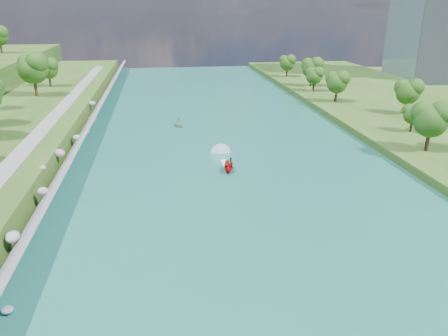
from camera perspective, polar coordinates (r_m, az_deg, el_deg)
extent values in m
plane|color=#2D5119|center=(56.08, 3.65, -5.88)|extent=(260.00, 260.00, 0.00)
cube|color=#175A57|center=(74.19, 0.50, 0.96)|extent=(55.00, 240.00, 0.10)
cube|color=slate|center=(74.36, -19.59, 1.20)|extent=(3.54, 236.00, 4.05)
ellipsoid|color=gray|center=(43.24, -26.45, -16.26)|extent=(1.03, 0.95, 0.63)
ellipsoid|color=gray|center=(50.52, -25.90, -8.10)|extent=(1.43, 1.83, 1.12)
ellipsoid|color=gray|center=(59.90, -22.60, -2.81)|extent=(1.36, 1.19, 1.05)
ellipsoid|color=gray|center=(66.06, -22.59, 0.04)|extent=(0.90, 1.03, 0.66)
ellipsoid|color=gray|center=(73.57, -20.71, 1.81)|extent=(1.71, 1.56, 1.29)
ellipsoid|color=gray|center=(84.64, -18.67, 3.80)|extent=(1.65, 1.56, 0.97)
ellipsoid|color=gray|center=(90.72, -17.42, 4.51)|extent=(1.01, 0.88, 0.61)
ellipsoid|color=gray|center=(100.28, -16.86, 6.13)|extent=(1.73, 1.57, 1.29)
ellipsoid|color=gray|center=(109.14, -16.85, 8.10)|extent=(1.70, 1.72, 1.09)
cube|color=gray|center=(75.47, -24.70, 2.17)|extent=(3.00, 200.00, 0.10)
ellipsoid|color=#164412|center=(119.32, -23.68, 11.62)|extent=(7.65, 7.65, 12.76)
ellipsoid|color=#164412|center=(132.24, -21.95, 11.82)|extent=(5.59, 5.59, 9.32)
ellipsoid|color=#164412|center=(81.05, 25.40, 5.50)|extent=(6.15, 6.15, 10.24)
ellipsoid|color=#164412|center=(92.87, 23.44, 6.33)|extent=(3.95, 3.95, 6.58)
ellipsoid|color=#164412|center=(107.79, 22.89, 8.96)|extent=(5.66, 5.66, 9.44)
ellipsoid|color=#164412|center=(116.20, 14.55, 10.61)|extent=(5.61, 5.61, 9.36)
ellipsoid|color=#164412|center=(129.90, 11.70, 11.57)|extent=(4.91, 4.91, 8.18)
ellipsoid|color=#164412|center=(138.16, 11.40, 12.54)|extent=(6.15, 6.15, 10.24)
ellipsoid|color=#164412|center=(155.51, 8.26, 13.31)|extent=(5.28, 5.28, 8.80)
imported|color=red|center=(69.22, 0.56, 0.17)|extent=(2.01, 3.89, 1.43)
imported|color=#66605B|center=(68.64, 0.29, 0.37)|extent=(0.65, 0.51, 1.59)
imported|color=#66605B|center=(69.59, 0.91, 0.71)|extent=(0.96, 0.82, 1.72)
cube|color=white|center=(72.24, 0.19, 0.48)|extent=(0.90, 5.00, 0.06)
imported|color=gray|center=(95.66, -5.94, 5.59)|extent=(3.39, 3.70, 0.63)
imported|color=#66605B|center=(95.50, -5.95, 5.95)|extent=(0.71, 0.50, 1.40)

